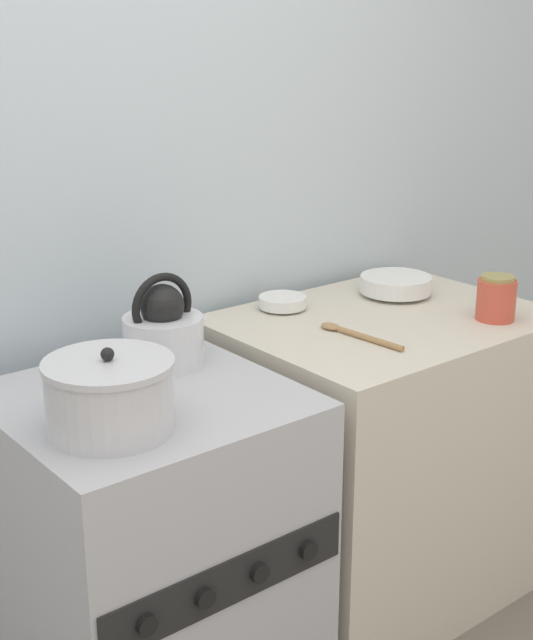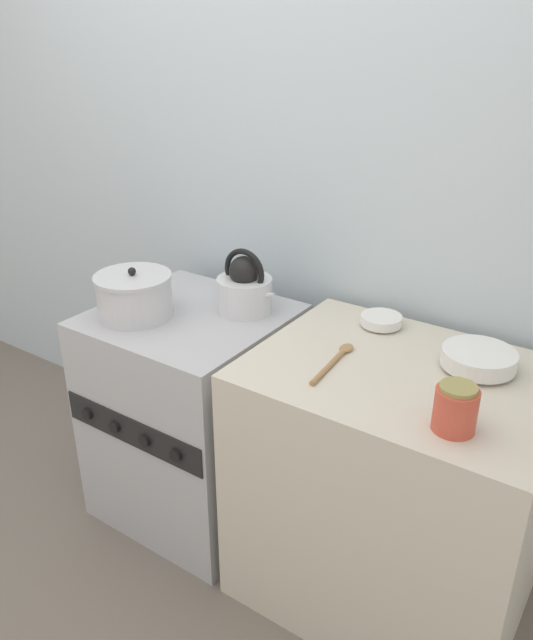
{
  "view_description": "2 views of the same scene",
  "coord_description": "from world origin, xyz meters",
  "px_view_note": "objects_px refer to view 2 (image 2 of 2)",
  "views": [
    {
      "loc": [
        -0.95,
        -1.3,
        1.63
      ],
      "look_at": [
        0.35,
        0.31,
        0.95
      ],
      "focal_mm": 50.0,
      "sensor_mm": 36.0,
      "label": 1
    },
    {
      "loc": [
        1.37,
        -1.19,
        1.77
      ],
      "look_at": [
        0.35,
        0.3,
        0.92
      ],
      "focal_mm": 35.0,
      "sensor_mm": 36.0,
      "label": 2
    }
  ],
  "objects_px": {
    "kettle": "(245,288)",
    "storage_jar": "(456,408)",
    "cooking_pot": "(134,295)",
    "stove": "(194,413)",
    "small_ceramic_bowl": "(381,320)",
    "enamel_bowl": "(479,359)"
  },
  "relations": [
    {
      "from": "kettle",
      "to": "storage_jar",
      "type": "bearing_deg",
      "value": -20.31
    },
    {
      "from": "cooking_pot",
      "to": "kettle",
      "type": "bearing_deg",
      "value": 41.06
    },
    {
      "from": "kettle",
      "to": "cooking_pot",
      "type": "height_order",
      "value": "kettle"
    },
    {
      "from": "stove",
      "to": "small_ceramic_bowl",
      "type": "bearing_deg",
      "value": 22.62
    },
    {
      "from": "kettle",
      "to": "stove",
      "type": "bearing_deg",
      "value": -136.27
    },
    {
      "from": "kettle",
      "to": "enamel_bowl",
      "type": "distance_m",
      "value": 0.83
    },
    {
      "from": "enamel_bowl",
      "to": "small_ceramic_bowl",
      "type": "distance_m",
      "value": 0.37
    },
    {
      "from": "stove",
      "to": "small_ceramic_bowl",
      "type": "distance_m",
      "value": 0.82
    },
    {
      "from": "stove",
      "to": "cooking_pot",
      "type": "height_order",
      "value": "cooking_pot"
    },
    {
      "from": "kettle",
      "to": "cooking_pot",
      "type": "relative_size",
      "value": 0.9
    },
    {
      "from": "enamel_bowl",
      "to": "small_ceramic_bowl",
      "type": "bearing_deg",
      "value": 163.34
    },
    {
      "from": "storage_jar",
      "to": "small_ceramic_bowl",
      "type": "bearing_deg",
      "value": 132.08
    },
    {
      "from": "small_ceramic_bowl",
      "to": "storage_jar",
      "type": "distance_m",
      "value": 0.6
    },
    {
      "from": "small_ceramic_bowl",
      "to": "storage_jar",
      "type": "xyz_separation_m",
      "value": [
        0.4,
        -0.44,
        0.04
      ]
    },
    {
      "from": "kettle",
      "to": "enamel_bowl",
      "type": "height_order",
      "value": "kettle"
    },
    {
      "from": "kettle",
      "to": "storage_jar",
      "type": "xyz_separation_m",
      "value": [
        0.88,
        -0.32,
        -0.01
      ]
    },
    {
      "from": "cooking_pot",
      "to": "enamel_bowl",
      "type": "xyz_separation_m",
      "value": [
        1.13,
        0.27,
        -0.02
      ]
    },
    {
      "from": "small_ceramic_bowl",
      "to": "storage_jar",
      "type": "relative_size",
      "value": 1.1
    },
    {
      "from": "stove",
      "to": "kettle",
      "type": "height_order",
      "value": "kettle"
    },
    {
      "from": "cooking_pot",
      "to": "small_ceramic_bowl",
      "type": "bearing_deg",
      "value": 25.92
    },
    {
      "from": "enamel_bowl",
      "to": "small_ceramic_bowl",
      "type": "height_order",
      "value": "enamel_bowl"
    },
    {
      "from": "stove",
      "to": "small_ceramic_bowl",
      "type": "relative_size",
      "value": 6.12
    }
  ]
}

